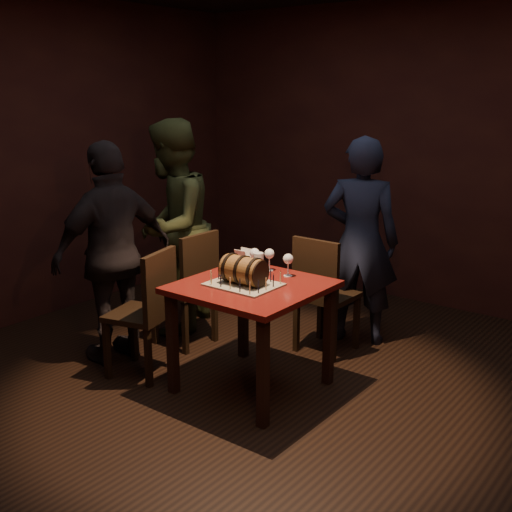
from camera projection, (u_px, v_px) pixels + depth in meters
name	position (u px, v px, depth m)	size (l,w,h in m)	color
room_shell	(258.00, 189.00, 4.01)	(5.04, 5.04, 2.80)	black
pub_table	(252.00, 300.00, 4.29)	(0.90, 0.90, 0.75)	#500F0D
cake_board	(244.00, 284.00, 4.24)	(0.45, 0.35, 0.01)	gray
barrel_cake	(244.00, 270.00, 4.21)	(0.34, 0.20, 0.20)	brown
birthday_candles	(244.00, 278.00, 4.23)	(0.40, 0.30, 0.09)	#E9CC8B
wine_glass_left	(255.00, 254.00, 4.56)	(0.07, 0.07, 0.16)	silver
wine_glass_mid	(269.00, 255.00, 4.55)	(0.07, 0.07, 0.16)	silver
wine_glass_right	(288.00, 260.00, 4.41)	(0.07, 0.07, 0.16)	silver
pint_of_ale	(258.00, 264.00, 4.49)	(0.07, 0.07, 0.15)	silver
menu_card	(243.00, 258.00, 4.66)	(0.10, 0.05, 0.13)	white
chair_back	(322.00, 289.00, 4.90)	(0.41, 0.41, 0.93)	black
chair_left_rear	(191.00, 283.00, 5.06)	(0.41, 0.41, 0.93)	black
chair_left_front	(148.00, 307.00, 4.52)	(0.49, 0.49, 0.93)	black
person_back	(360.00, 241.00, 5.09)	(0.61, 0.40, 1.66)	#171C2F
person_left_rear	(172.00, 227.00, 5.33)	(0.86, 0.67, 1.78)	#3C4321
person_left_front	(113.00, 254.00, 4.73)	(0.97, 0.40, 1.66)	black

